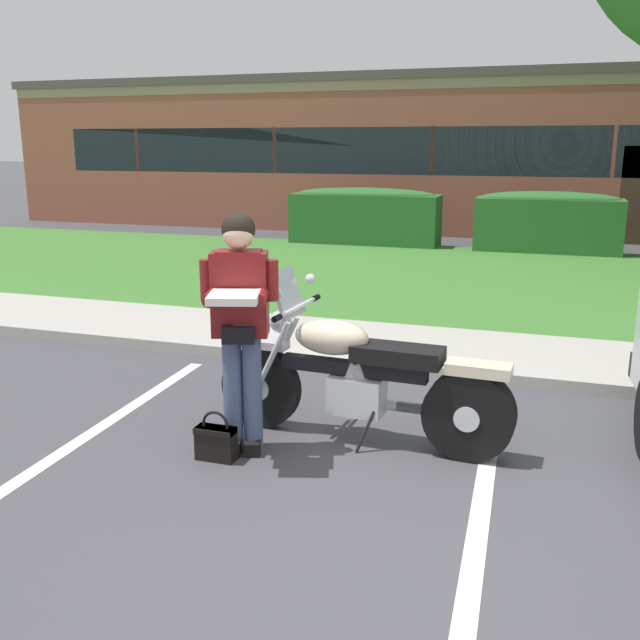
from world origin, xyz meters
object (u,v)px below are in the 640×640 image
at_px(motorcycle, 370,379).
at_px(hedge_left, 365,216).
at_px(rider_person, 240,315).
at_px(handbag, 216,440).
at_px(hedge_center_left, 548,221).
at_px(brick_building, 462,152).

distance_m(motorcycle, hedge_left, 10.46).
distance_m(rider_person, hedge_left, 10.71).
relative_size(motorcycle, hedge_left, 0.71).
height_order(handbag, hedge_center_left, hedge_center_left).
xyz_separation_m(rider_person, hedge_left, (-1.92, 10.53, -0.36)).
bearing_deg(motorcycle, handbag, -146.27).
xyz_separation_m(rider_person, hedge_center_left, (1.82, 10.53, -0.36)).
height_order(rider_person, handbag, rider_person).
height_order(rider_person, hedge_center_left, rider_person).
xyz_separation_m(motorcycle, hedge_left, (-2.73, 10.09, 0.16)).
bearing_deg(motorcycle, brick_building, 95.59).
relative_size(motorcycle, rider_person, 1.32).
distance_m(hedge_left, hedge_center_left, 3.74).
xyz_separation_m(motorcycle, hedge_center_left, (1.00, 10.09, 0.16)).
bearing_deg(brick_building, rider_person, -87.16).
relative_size(motorcycle, hedge_center_left, 0.80).
bearing_deg(brick_building, hedge_center_left, -69.47).
relative_size(motorcycle, handbag, 6.23).
bearing_deg(handbag, rider_person, 56.56).
relative_size(handbag, hedge_center_left, 0.13).
xyz_separation_m(hedge_center_left, brick_building, (-2.70, 7.20, 1.25)).
bearing_deg(rider_person, handbag, -123.44).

